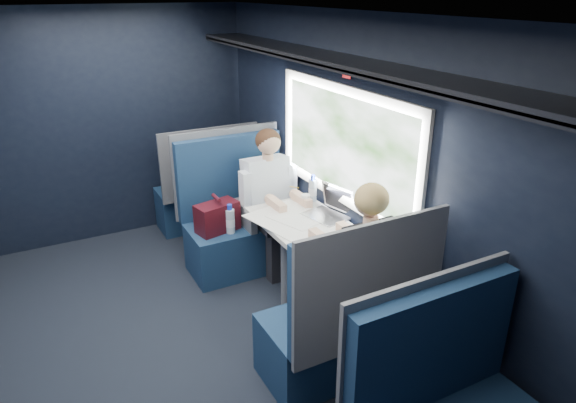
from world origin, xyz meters
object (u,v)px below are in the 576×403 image
woman (363,262)px  table (303,232)px  laptop (332,208)px  cup (306,200)px  man (271,195)px  seat_bay_near (238,223)px  seat_row_front (206,191)px  bottle_small (313,189)px  seat_bay_far (344,325)px

woman → table: bearing=95.5°
laptop → cup: 0.30m
table → man: man is taller
seat_bay_near → seat_row_front: seat_bay_near is taller
cup → seat_bay_near: bearing=124.6°
seat_row_front → laptop: (0.45, -1.78, 0.40)m
bottle_small → cup: (-0.10, -0.06, -0.06)m
seat_bay_far → woman: bearing=33.8°
man → bottle_small: size_ratio=5.66×
laptop → cup: size_ratio=4.04×
seat_row_front → cup: bearing=-75.9°
man → bottle_small: 0.43m
bottle_small → man: bearing=124.2°
table → seat_row_front: size_ratio=0.86×
table → man: size_ratio=0.76×
seat_row_front → bottle_small: (0.48, -1.44, 0.43)m
man → woman: (0.00, -1.41, 0.01)m
seat_bay_far → bottle_small: bearing=68.8°
bottle_small → cup: size_ratio=2.44×
table → seat_row_front: bearing=95.8°
woman → laptop: woman is taller
table → woman: size_ratio=0.76×
table → seat_bay_near: 0.92m
man → laptop: (0.20, -0.68, 0.09)m
table → cup: bearing=57.2°
table → woman: woman is taller
table → laptop: 0.31m
seat_bay_near → seat_bay_far: 1.74m
laptop → bottle_small: laptop is taller
table → seat_bay_far: seat_bay_far is taller
seat_bay_far → man: bearing=81.0°
man → laptop: man is taller
table → laptop: laptop is taller
man → woman: size_ratio=1.00×
seat_bay_far → seat_row_front: (0.00, 2.67, -0.00)m
man → cup: (0.13, -0.40, 0.07)m
cup → woman: bearing=-97.2°
seat_bay_near → bottle_small: (0.49, -0.51, 0.42)m
seat_row_front → woman: woman is taller
seat_row_front → laptop: 1.88m
table → man: bearing=84.5°
seat_row_front → cup: 1.59m
table → bottle_small: bottle_small is taller
seat_row_front → man: bearing=-77.2°
seat_bay_far → seat_row_front: size_ratio=1.09×
woman → bottle_small: (0.23, 1.07, 0.11)m
seat_bay_far → cup: (0.38, 1.18, 0.37)m
seat_row_front → woman: (0.25, -2.50, 0.32)m
seat_bay_near → table: bearing=-77.2°
laptop → seat_bay_far: bearing=-117.0°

